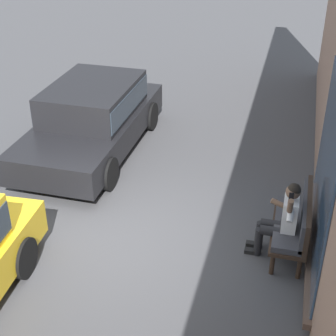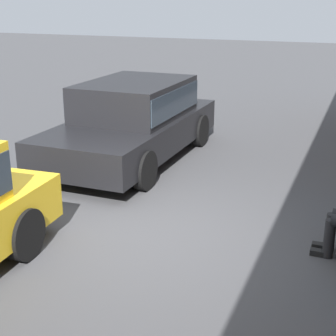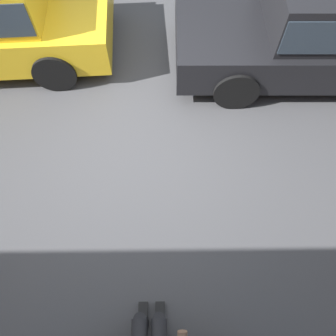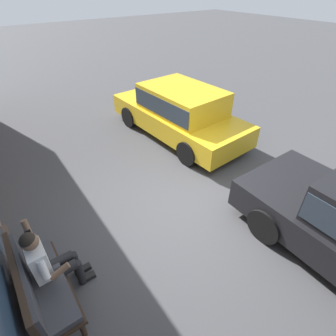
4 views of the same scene
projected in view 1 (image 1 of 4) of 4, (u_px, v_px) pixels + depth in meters
The scene contains 4 objects.
ground_plane at pixel (113, 238), 8.52m from camera, with size 60.00×60.00×0.00m, color #424244.
bench at pixel (297, 221), 7.98m from camera, with size 1.49×0.55×0.98m.
person_on_phone at pixel (283, 218), 7.82m from camera, with size 0.73×0.74×1.32m.
parked_car_near at pixel (92, 115), 10.87m from camera, with size 4.43×2.00×1.46m.
Camera 1 is at (6.35, 2.60, 5.25)m, focal length 55.00 mm.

